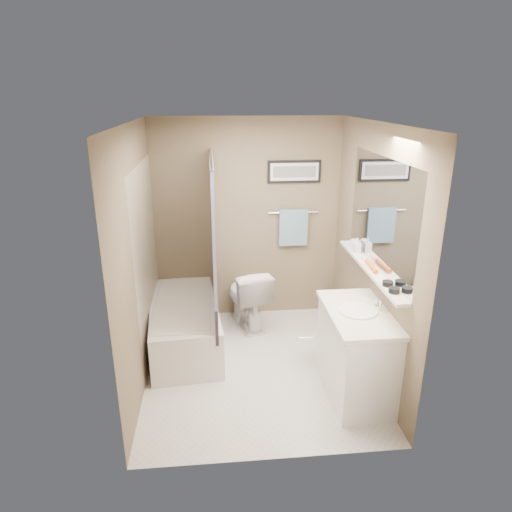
{
  "coord_description": "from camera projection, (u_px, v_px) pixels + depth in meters",
  "views": [
    {
      "loc": [
        -0.4,
        -3.98,
        2.64
      ],
      "look_at": [
        0.0,
        0.15,
        1.15
      ],
      "focal_mm": 32.0,
      "sensor_mm": 36.0,
      "label": 1
    }
  ],
  "objects": [
    {
      "name": "curtain_upper",
      "position": [
        213.0,
        222.0,
        4.61
      ],
      "size": [
        0.03,
        1.45,
        1.28
      ],
      "primitive_type": "cube",
      "color": "silver",
      "rests_on": "curtain_rod"
    },
    {
      "name": "vanity",
      "position": [
        356.0,
        355.0,
        4.13
      ],
      "size": [
        0.52,
        0.91,
        0.8
      ],
      "primitive_type": "cube",
      "rotation": [
        0.0,
        0.0,
        0.03
      ],
      "color": "white",
      "rests_on": "ground"
    },
    {
      "name": "door",
      "position": [
        353.0,
        340.0,
        3.2
      ],
      "size": [
        0.8,
        0.02,
        2.0
      ],
      "primitive_type": "cube",
      "color": "silver",
      "rests_on": "wall_front"
    },
    {
      "name": "wall_left",
      "position": [
        140.0,
        260.0,
        4.15
      ],
      "size": [
        0.04,
        2.5,
        2.4
      ],
      "primitive_type": "cube",
      "color": "brown",
      "rests_on": "ground"
    },
    {
      "name": "soap_bottle",
      "position": [
        357.0,
        245.0,
        4.59
      ],
      "size": [
        0.07,
        0.07,
        0.15
      ],
      "primitive_type": "imported",
      "rotation": [
        0.0,
        0.0,
        0.02
      ],
      "color": "#999999",
      "rests_on": "shelf"
    },
    {
      "name": "glass_jar",
      "position": [
        354.0,
        245.0,
        4.69
      ],
      "size": [
        0.08,
        0.08,
        0.1
      ],
      "primitive_type": "cylinder",
      "color": "silver",
      "rests_on": "shelf"
    },
    {
      "name": "art_frame",
      "position": [
        294.0,
        172.0,
        5.26
      ],
      "size": [
        0.62,
        0.02,
        0.26
      ],
      "primitive_type": "cube",
      "color": "black",
      "rests_on": "wall_back"
    },
    {
      "name": "toilet",
      "position": [
        247.0,
        297.0,
        5.38
      ],
      "size": [
        0.58,
        0.8,
        0.74
      ],
      "primitive_type": "imported",
      "rotation": [
        0.0,
        0.0,
        3.4
      ],
      "color": "white",
      "rests_on": "ground"
    },
    {
      "name": "art_image",
      "position": [
        295.0,
        172.0,
        5.24
      ],
      "size": [
        0.5,
        0.0,
        0.13
      ],
      "primitive_type": "cube",
      "color": "#595959",
      "rests_on": "art_mat"
    },
    {
      "name": "hair_brush_back",
      "position": [
        370.0,
        264.0,
        4.23
      ],
      "size": [
        0.06,
        0.22,
        0.04
      ],
      "primitive_type": "cylinder",
      "rotation": [
        1.57,
        0.0,
        -0.07
      ],
      "color": "#E75920",
      "rests_on": "shelf"
    },
    {
      "name": "wall_front",
      "position": [
        276.0,
        317.0,
        3.1
      ],
      "size": [
        2.2,
        0.04,
        2.4
      ],
      "primitive_type": "cube",
      "color": "brown",
      "rests_on": "ground"
    },
    {
      "name": "tile_surround",
      "position": [
        147.0,
        262.0,
        4.68
      ],
      "size": [
        0.02,
        1.55,
        2.0
      ],
      "primitive_type": "cube",
      "color": "#C1AE92",
      "rests_on": "wall_left"
    },
    {
      "name": "faucet_knob",
      "position": [
        376.0,
        302.0,
        4.08
      ],
      "size": [
        0.05,
        0.05,
        0.05
      ],
      "primitive_type": "sphere",
      "color": "white",
      "rests_on": "countertop"
    },
    {
      "name": "bathtub",
      "position": [
        185.0,
        325.0,
        4.97
      ],
      "size": [
        0.83,
        1.56,
        0.5
      ],
      "primitive_type": "cube",
      "rotation": [
        0.0,
        0.0,
        0.09
      ],
      "color": "silver",
      "rests_on": "ground"
    },
    {
      "name": "door_handle",
      "position": [
        305.0,
        339.0,
        3.22
      ],
      "size": [
        0.1,
        0.02,
        0.02
      ],
      "primitive_type": "cylinder",
      "rotation": [
        0.0,
        1.57,
        0.0
      ],
      "color": "silver",
      "rests_on": "door"
    },
    {
      "name": "towel",
      "position": [
        293.0,
        228.0,
        5.45
      ],
      "size": [
        0.34,
        0.05,
        0.44
      ],
      "primitive_type": "cube",
      "color": "#98C9DD",
      "rests_on": "towel_bar"
    },
    {
      "name": "sink_basin",
      "position": [
        358.0,
        311.0,
        3.97
      ],
      "size": [
        0.34,
        0.34,
        0.01
      ],
      "primitive_type": "cylinder",
      "color": "white",
      "rests_on": "countertop"
    },
    {
      "name": "curtain_lower",
      "position": [
        216.0,
        296.0,
        4.89
      ],
      "size": [
        0.03,
        1.45,
        0.36
      ],
      "primitive_type": "cube",
      "color": "#25223F",
      "rests_on": "curtain_rod"
    },
    {
      "name": "candle_bowl_near",
      "position": [
        394.0,
        290.0,
        3.68
      ],
      "size": [
        0.09,
        0.09,
        0.04
      ],
      "primitive_type": "cylinder",
      "color": "black",
      "rests_on": "shelf"
    },
    {
      "name": "curtain_rod",
      "position": [
        211.0,
        157.0,
        4.39
      ],
      "size": [
        0.02,
        1.55,
        0.02
      ],
      "primitive_type": "cylinder",
      "rotation": [
        1.57,
        0.0,
        0.0
      ],
      "color": "silver",
      "rests_on": "wall_left"
    },
    {
      "name": "towel_bar",
      "position": [
        293.0,
        212.0,
        5.4
      ],
      "size": [
        0.6,
        0.02,
        0.02
      ],
      "primitive_type": "cylinder",
      "rotation": [
        0.0,
        1.57,
        0.0
      ],
      "color": "silver",
      "rests_on": "wall_back"
    },
    {
      "name": "candle_bowl_far",
      "position": [
        388.0,
        283.0,
        3.81
      ],
      "size": [
        0.09,
        0.09,
        0.04
      ],
      "primitive_type": "cylinder",
      "color": "black",
      "rests_on": "shelf"
    },
    {
      "name": "wall_back",
      "position": [
        247.0,
        221.0,
        5.4
      ],
      "size": [
        2.2,
        0.04,
        2.4
      ],
      "primitive_type": "cube",
      "color": "brown",
      "rests_on": "ground"
    },
    {
      "name": "shelf",
      "position": [
        370.0,
        268.0,
        4.24
      ],
      "size": [
        0.12,
        1.6,
        0.03
      ],
      "primitive_type": "cube",
      "color": "silver",
      "rests_on": "wall_right"
    },
    {
      "name": "pink_comb",
      "position": [
        364.0,
        259.0,
        4.41
      ],
      "size": [
        0.03,
        0.16,
        0.01
      ],
      "primitive_type": "cube",
      "rotation": [
        0.0,
        0.0,
        -0.02
      ],
      "color": "pink",
      "rests_on": "shelf"
    },
    {
      "name": "mirror",
      "position": [
        381.0,
        214.0,
        4.07
      ],
      "size": [
        0.02,
        1.6,
        1.0
      ],
      "primitive_type": "cube",
      "color": "silver",
      "rests_on": "wall_right"
    },
    {
      "name": "hair_brush_front",
      "position": [
        373.0,
        268.0,
        4.15
      ],
      "size": [
        0.06,
        0.22,
        0.04
      ],
      "primitive_type": "cylinder",
      "rotation": [
        1.57,
        0.0,
        -0.09
      ],
      "color": "#D2581D",
      "rests_on": "shelf"
    },
    {
      "name": "faucet_spout",
      "position": [
        381.0,
        305.0,
        3.98
      ],
      "size": [
        0.02,
        0.02,
        0.1
      ],
      "primitive_type": "cylinder",
      "color": "silver",
      "rests_on": "countertop"
    },
    {
      "name": "countertop",
      "position": [
        359.0,
        313.0,
        3.98
      ],
      "size": [
        0.54,
        0.96,
        0.04
      ],
      "primitive_type": "cube",
      "color": "white",
      "rests_on": "vanity"
    },
    {
      "name": "ceiling",
      "position": [
        258.0,
        125.0,
        3.85
      ],
      "size": [
        2.2,
        2.5,
        0.04
      ],
      "primitive_type": "cube",
      "color": "white",
      "rests_on": "wall_back"
    },
    {
      "name": "wall_right",
      "position": [
        370.0,
        253.0,
        4.35
      ],
      "size": [
        0.04,
        2.5,
        2.4
      ],
      "primitive_type": "cube",
      "color": "brown",
      "rests_on": "ground"
    },
    {
      "name": "art_mat",
      "position": [
        294.0,
        172.0,
        5.24
      ],
      "size": [
        0.56,
        0.0,
        0.2
      ],
      "primitive_type": "cube",
      "color": "white",
      "rests_on": "art_frame"
    },
    {
      "name": "tub_rim",
      "position": [
        183.0,
        304.0,
        4.89
      ],
      "size": [
        0.56,
        1.36,
        0.02
      ],
      "primitive_type": "cube",
      "color": "silver",
      "rests_on": "bathtub"
    },
    {
      "name": "ground",
      "position": [
        257.0,
        367.0,
        4.65
      ],
      "size": [
        2.5,
        2.5,
        0.0
      ],
      "primitive_type": "plane",
      "color": "silver",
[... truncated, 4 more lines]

